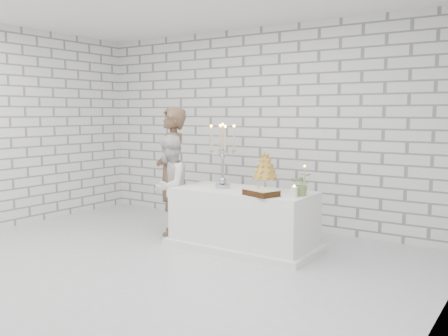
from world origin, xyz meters
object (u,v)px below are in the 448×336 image
at_px(croquembouche, 265,171).
at_px(cake_table, 243,219).
at_px(groom, 172,171).
at_px(candelabra, 223,156).
at_px(bride, 169,187).

bearing_deg(croquembouche, cake_table, -169.99).
xyz_separation_m(groom, candelabra, (0.94, -0.10, 0.27)).
relative_size(groom, candelabra, 2.15).
distance_m(groom, bride, 0.32).
height_order(cake_table, bride, bride).
relative_size(groom, bride, 1.27).
distance_m(groom, candelabra, 0.98).
bearing_deg(bride, croquembouche, 81.01).
relative_size(groom, croquembouche, 3.53).
bearing_deg(bride, cake_table, 80.45).
bearing_deg(cake_table, croquembouche, 10.01).
relative_size(cake_table, croquembouche, 3.54).
bearing_deg(croquembouche, groom, 178.94).
xyz_separation_m(cake_table, candelabra, (-0.30, -0.02, 0.79)).
distance_m(cake_table, candelabra, 0.85).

